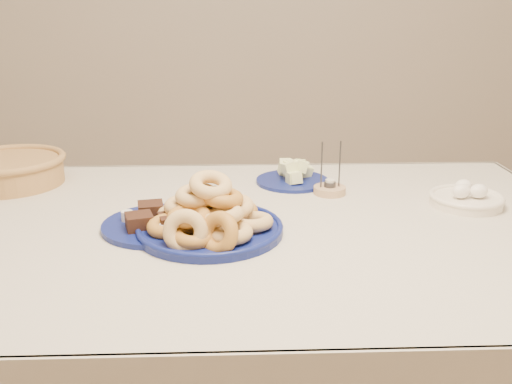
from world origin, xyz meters
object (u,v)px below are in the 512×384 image
brownie_plate (160,222)px  wicker_basket (9,169)px  melon_plate (293,175)px  candle_holder (330,189)px  egg_bowl (466,198)px  dining_table (255,263)px  donut_platter (209,220)px

brownie_plate → wicker_basket: size_ratio=0.71×
melon_plate → wicker_basket: (-0.86, 0.02, 0.02)m
brownie_plate → candle_holder: 0.52m
wicker_basket → candle_holder: size_ratio=2.73×
melon_plate → egg_bowl: size_ratio=1.23×
wicker_basket → brownie_plate: bearing=-37.2°
dining_table → wicker_basket: size_ratio=4.07×
melon_plate → candle_holder: 0.15m
melon_plate → brownie_plate: bearing=-135.0°
brownie_plate → candle_holder: size_ratio=1.94×
candle_holder → egg_bowl: size_ratio=0.66×
donut_platter → egg_bowl: (0.69, 0.18, -0.02)m
dining_table → wicker_basket: 0.83m
wicker_basket → candle_holder: bearing=-7.7°
donut_platter → candle_holder: (0.33, 0.30, -0.02)m
melon_plate → brownie_plate: size_ratio=0.96×
melon_plate → brownie_plate: (-0.36, -0.36, -0.01)m
donut_platter → melon_plate: size_ratio=1.50×
melon_plate → candle_holder: size_ratio=1.87×
candle_holder → egg_bowl: bearing=-17.8°
donut_platter → melon_plate: donut_platter is taller
candle_holder → egg_bowl: (0.35, -0.11, 0.01)m
melon_plate → candle_holder: bearing=-49.9°
melon_plate → egg_bowl: (0.45, -0.23, -0.00)m
melon_plate → brownie_plate: 0.51m
melon_plate → egg_bowl: bearing=-26.8°
donut_platter → wicker_basket: donut_platter is taller
dining_table → wicker_basket: (-0.73, 0.36, 0.15)m
donut_platter → wicker_basket: (-0.62, 0.43, 0.01)m
melon_plate → egg_bowl: melon_plate is taller
egg_bowl → wicker_basket: bearing=169.5°
melon_plate → candle_holder: (0.10, -0.11, -0.01)m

